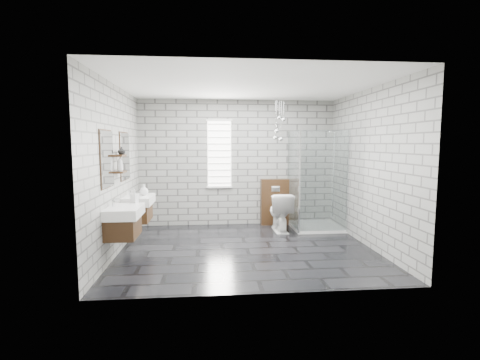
{
  "coord_description": "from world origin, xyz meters",
  "views": [
    {
      "loc": [
        -0.63,
        -5.7,
        1.77
      ],
      "look_at": [
        -0.08,
        0.35,
        1.13
      ],
      "focal_mm": 26.0,
      "sensor_mm": 36.0,
      "label": 1
    }
  ],
  "objects": [
    {
      "name": "vase",
      "position": [
        -2.02,
        0.02,
        1.66
      ],
      "size": [
        0.13,
        0.13,
        0.12
      ],
      "primitive_type": "imported",
      "rotation": [
        0.0,
        0.0,
        0.12
      ],
      "color": "#B2B2B2",
      "rests_on": "shelf_upper"
    },
    {
      "name": "vanity_left",
      "position": [
        -1.91,
        -0.57,
        0.76
      ],
      "size": [
        0.47,
        0.7,
        1.57
      ],
      "color": "#3C2512",
      "rests_on": "wall_left"
    },
    {
      "name": "shelf_lower",
      "position": [
        -2.03,
        -0.05,
        1.32
      ],
      "size": [
        0.14,
        0.3,
        0.03
      ],
      "primitive_type": "cube",
      "color": "#3C2512",
      "rests_on": "wall_left"
    },
    {
      "name": "pendant_cluster",
      "position": [
        0.82,
        1.38,
        2.08
      ],
      "size": [
        0.26,
        0.25,
        0.88
      ],
      "color": "silver",
      "rests_on": "ceiling"
    },
    {
      "name": "wall_left",
      "position": [
        -2.11,
        0.0,
        1.35
      ],
      "size": [
        0.02,
        3.6,
        2.7
      ],
      "primitive_type": "cube",
      "color": "#969691",
      "rests_on": "floor"
    },
    {
      "name": "soap_bottle_a",
      "position": [
        -1.79,
        -0.22,
        0.95
      ],
      "size": [
        0.12,
        0.12,
        0.21
      ],
      "primitive_type": "imported",
      "rotation": [
        0.0,
        0.0,
        -0.39
      ],
      "color": "#B2B2B2",
      "rests_on": "vanity_left"
    },
    {
      "name": "window",
      "position": [
        -0.4,
        1.78,
        1.55
      ],
      "size": [
        0.56,
        0.05,
        1.48
      ],
      "color": "white",
      "rests_on": "wall_back"
    },
    {
      "name": "wall_front",
      "position": [
        0.0,
        -1.81,
        1.35
      ],
      "size": [
        4.2,
        0.02,
        2.7
      ],
      "primitive_type": "cube",
      "color": "#969691",
      "rests_on": "floor"
    },
    {
      "name": "cistern_panel",
      "position": [
        0.8,
        1.7,
        0.5
      ],
      "size": [
        0.6,
        0.2,
        1.0
      ],
      "primitive_type": "cube",
      "color": "#3C2512",
      "rests_on": "floor"
    },
    {
      "name": "shower_enclosure",
      "position": [
        1.5,
        1.18,
        0.5
      ],
      "size": [
        1.0,
        1.0,
        2.03
      ],
      "color": "white",
      "rests_on": "floor"
    },
    {
      "name": "floor",
      "position": [
        0.0,
        0.0,
        -0.01
      ],
      "size": [
        4.2,
        3.6,
        0.02
      ],
      "primitive_type": "cube",
      "color": "black",
      "rests_on": "ground"
    },
    {
      "name": "toilet",
      "position": [
        0.8,
        1.14,
        0.39
      ],
      "size": [
        0.44,
        0.77,
        0.78
      ],
      "primitive_type": "imported",
      "rotation": [
        0.0,
        0.0,
        3.14
      ],
      "color": "white",
      "rests_on": "floor"
    },
    {
      "name": "soap_bottle_c",
      "position": [
        -2.02,
        -0.12,
        1.45
      ],
      "size": [
        0.1,
        0.1,
        0.24
      ],
      "primitive_type": "imported",
      "rotation": [
        0.0,
        0.0,
        -0.12
      ],
      "color": "#B2B2B2",
      "rests_on": "shelf_lower"
    },
    {
      "name": "wall_right",
      "position": [
        2.11,
        0.0,
        1.35
      ],
      "size": [
        0.02,
        3.6,
        2.7
      ],
      "primitive_type": "cube",
      "color": "#969691",
      "rests_on": "floor"
    },
    {
      "name": "wall_back",
      "position": [
        0.0,
        1.81,
        1.35
      ],
      "size": [
        4.2,
        0.02,
        2.7
      ],
      "primitive_type": "cube",
      "color": "#969691",
      "rests_on": "floor"
    },
    {
      "name": "ceiling",
      "position": [
        0.0,
        0.0,
        2.71
      ],
      "size": [
        4.2,
        3.6,
        0.02
      ],
      "primitive_type": "cube",
      "color": "white",
      "rests_on": "wall_back"
    },
    {
      "name": "vanity_right",
      "position": [
        -1.91,
        0.5,
        0.76
      ],
      "size": [
        0.47,
        0.7,
        1.57
      ],
      "color": "#3C2512",
      "rests_on": "wall_left"
    },
    {
      "name": "soap_bottle_b",
      "position": [
        -1.79,
        0.58,
        0.95
      ],
      "size": [
        0.19,
        0.19,
        0.19
      ],
      "primitive_type": "imported",
      "rotation": [
        0.0,
        0.0,
        0.29
      ],
      "color": "#B2B2B2",
      "rests_on": "vanity_right"
    },
    {
      "name": "flush_plate",
      "position": [
        0.8,
        1.6,
        0.8
      ],
      "size": [
        0.18,
        0.01,
        0.12
      ],
      "primitive_type": "cube",
      "color": "silver",
      "rests_on": "cistern_panel"
    },
    {
      "name": "shelf_upper",
      "position": [
        -2.03,
        -0.05,
        1.58
      ],
      "size": [
        0.14,
        0.3,
        0.03
      ],
      "primitive_type": "cube",
      "color": "#3C2512",
      "rests_on": "wall_left"
    }
  ]
}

